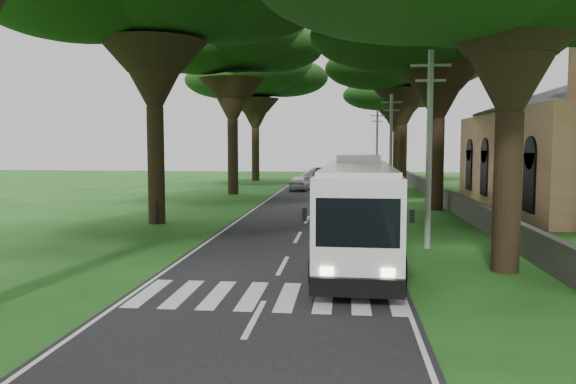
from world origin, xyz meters
The scene contains 17 objects.
ground centered at (0.00, 0.00, 0.00)m, with size 140.00×140.00×0.00m, color #1B4714.
road centered at (0.00, 25.00, 0.01)m, with size 8.00×120.00×0.04m, color black.
crosswalk centered at (0.00, -2.00, 0.00)m, with size 8.00×3.00×0.01m, color silver.
property_wall centered at (9.00, 24.00, 0.60)m, with size 0.35×50.00×1.20m, color #383533.
pole_near centered at (5.50, 6.00, 4.18)m, with size 1.60×0.24×8.00m.
pole_mid centered at (5.50, 26.00, 4.18)m, with size 1.60×0.24×8.00m.
pole_far centered at (5.50, 46.00, 4.18)m, with size 1.60×0.24×8.00m.
tree_l_midb centered at (-7.50, 30.00, 12.82)m, with size 12.77×12.77×15.77m.
tree_l_far centered at (-8.50, 48.00, 12.46)m, with size 14.03×14.03×15.60m.
tree_r_mida centered at (8.00, 20.00, 11.99)m, with size 14.84×14.84×15.25m.
tree_r_midb centered at (7.50, 38.00, 12.32)m, with size 13.55×13.55×15.37m.
tree_r_far centered at (8.50, 56.00, 11.33)m, with size 12.55×12.55×14.19m.
coach_bus centered at (2.62, 3.29, 1.89)m, with size 3.01×11.98×3.52m.
distant_car_a centered at (-1.95, 34.11, 0.75)m, with size 1.71×4.25×1.45m, color silver.
distant_car_b centered at (-0.80, 51.29, 0.72)m, with size 1.45×4.17×1.37m, color navy.
distant_car_c centered at (3.00, 59.26, 0.71)m, with size 1.91×4.69×1.36m, color maroon.
pedestrian centered at (-7.85, 11.70, 0.75)m, with size 0.55×0.36×1.51m, color black.
Camera 1 is at (2.20, -17.19, 4.26)m, focal length 35.00 mm.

